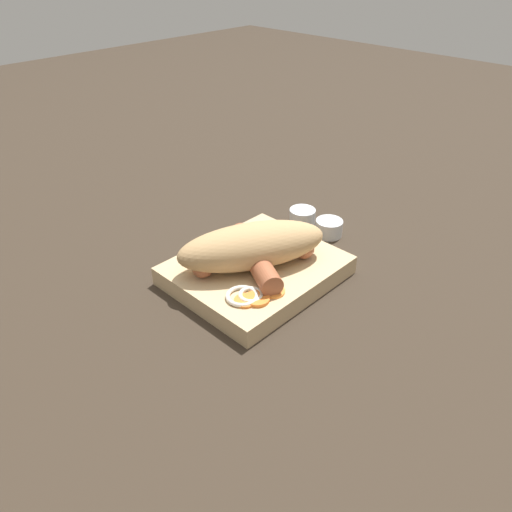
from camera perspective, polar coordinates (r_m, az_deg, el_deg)
The scene contains 7 objects.
ground_plane at distance 0.66m, azimuth 0.00°, elevation -2.56°, with size 3.00×3.00×0.00m, color #33281E.
food_tray at distance 0.66m, azimuth 0.00°, elevation -1.66°, with size 0.21×0.17×0.03m.
bread_roll at distance 0.63m, azimuth -0.35°, elevation 1.12°, with size 0.20×0.15×0.06m.
sausage at distance 0.63m, azimuth -0.15°, elevation -0.15°, with size 0.15×0.13×0.03m.
pickled_veggies at distance 0.59m, azimuth -0.67°, elevation -4.62°, with size 0.07×0.06×0.01m.
condiment_cup_near at distance 0.76m, azimuth 8.13°, elevation 3.20°, with size 0.04×0.04×0.02m.
condiment_cup_far at distance 0.79m, azimuth 5.31°, elevation 4.41°, with size 0.04×0.04×0.02m.
Camera 1 is at (0.39, 0.38, 0.39)m, focal length 35.00 mm.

